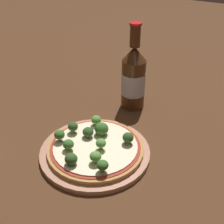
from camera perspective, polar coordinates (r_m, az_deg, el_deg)
ground_plane at (r=0.72m, az=-5.11°, el=-7.06°), size 3.00×3.00×0.00m
plate at (r=0.70m, az=-3.28°, el=-7.55°), size 0.25×0.25×0.01m
pizza at (r=0.69m, az=-3.16°, el=-6.73°), size 0.21×0.21×0.01m
broccoli_floret_0 at (r=0.67m, az=-2.04°, el=-5.76°), size 0.02×0.02×0.03m
broccoli_floret_1 at (r=0.69m, az=2.95°, el=-4.71°), size 0.02×0.02×0.03m
broccoli_floret_2 at (r=0.64m, az=-7.50°, el=-8.53°), size 0.03×0.03×0.03m
broccoli_floret_3 at (r=0.68m, az=-7.99°, el=-5.89°), size 0.02×0.02×0.02m
broccoli_floret_4 at (r=0.71m, az=-4.52°, el=-3.63°), size 0.03×0.03×0.02m
broccoli_floret_5 at (r=0.74m, az=-2.90°, el=-1.47°), size 0.02×0.02×0.03m
broccoli_floret_6 at (r=0.70m, az=-9.58°, el=-4.14°), size 0.02×0.02×0.03m
broccoli_floret_7 at (r=0.71m, az=-1.93°, el=-3.10°), size 0.03×0.03×0.03m
broccoli_floret_8 at (r=0.62m, az=-1.74°, el=-9.72°), size 0.02×0.02×0.03m
broccoli_floret_9 at (r=0.72m, az=-7.16°, el=-2.69°), size 0.02×0.02×0.03m
broccoli_floret_10 at (r=0.64m, az=-3.03°, el=-8.12°), size 0.02×0.02×0.03m
beer_bottle at (r=0.83m, az=3.95°, el=6.34°), size 0.06×0.06×0.23m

